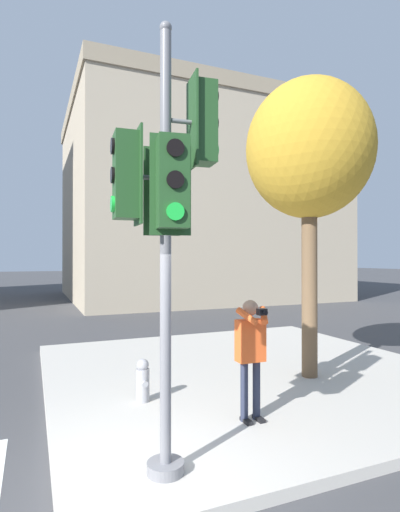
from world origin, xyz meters
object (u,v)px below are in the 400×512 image
object	(u,v)px
traffic_signal_pole	(166,196)
street_tree	(309,152)
fire_hydrant	(143,380)
person_photographer	(251,348)

from	to	relation	value
traffic_signal_pole	street_tree	bearing A→B (deg)	31.61
street_tree	fire_hydrant	bearing A→B (deg)	-178.85
person_photographer	street_tree	xyz separation A→B (m)	(2.14, 1.41, 3.38)
traffic_signal_pole	person_photographer	size ratio (longest dim) A/B	2.84
fire_hydrant	person_photographer	bearing A→B (deg)	-47.43
person_photographer	street_tree	size ratio (longest dim) A/B	0.29
street_tree	fire_hydrant	size ratio (longest dim) A/B	8.50
person_photographer	street_tree	world-z (taller)	street_tree
traffic_signal_pole	fire_hydrant	xyz separation A→B (m)	(0.33, 2.21, -2.65)
fire_hydrant	traffic_signal_pole	bearing A→B (deg)	-98.42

